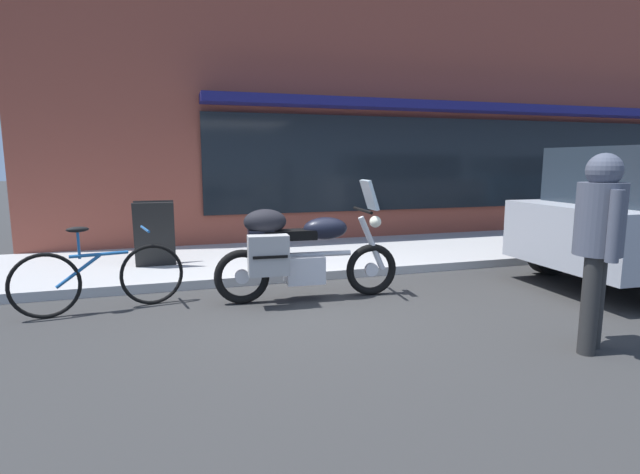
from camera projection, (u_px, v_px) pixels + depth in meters
The scene contains 6 objects.
ground_plane at pixel (318, 304), 5.51m from camera, with size 80.00×80.00×0.00m, color #2F2F2F.
storefront_building at pixel (535, 54), 10.35m from camera, with size 20.05×0.90×7.92m.
touring_motorcycle at pixel (298, 250), 5.57m from camera, with size 2.17×0.62×1.39m.
parked_bicycle at pixel (100, 277), 5.21m from camera, with size 1.72×0.53×0.93m.
pedestrian_walking at pixel (599, 229), 4.01m from camera, with size 0.49×0.53×1.67m.
sandwich_board_sign at pixel (155, 234), 6.91m from camera, with size 0.55×0.41×0.92m.
Camera 1 is at (-1.55, -5.10, 1.61)m, focal length 27.31 mm.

